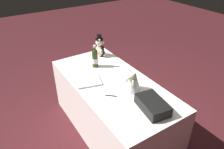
{
  "coord_description": "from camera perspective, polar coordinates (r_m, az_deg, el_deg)",
  "views": [
    {
      "loc": [
        -1.69,
        1.09,
        2.03
      ],
      "look_at": [
        0.0,
        0.0,
        0.8
      ],
      "focal_mm": 34.36,
      "sensor_mm": 36.0,
      "label": 1
    }
  ],
  "objects": [
    {
      "name": "ground_plane",
      "position": [
        2.86,
        -0.0,
        -13.88
      ],
      "size": [
        12.0,
        12.0,
        0.0
      ],
      "primitive_type": "plane",
      "color": "#47191E"
    },
    {
      "name": "reception_table",
      "position": [
        2.62,
        -0.0,
        -8.46
      ],
      "size": [
        1.68,
        0.81,
        0.7
      ],
      "primitive_type": "cube",
      "color": "white",
      "rests_on": "ground_plane"
    },
    {
      "name": "teddy_bear_groom",
      "position": [
        2.94,
        -3.17,
        7.17
      ],
      "size": [
        0.15,
        0.15,
        0.31
      ],
      "color": "beige",
      "rests_on": "reception_table"
    },
    {
      "name": "teddy_bear_bride",
      "position": [
        2.24,
        5.47,
        -1.98
      ],
      "size": [
        0.17,
        0.22,
        0.23
      ],
      "color": "white",
      "rests_on": "reception_table"
    },
    {
      "name": "champagne_bottle",
      "position": [
        2.67,
        -4.56,
        4.45
      ],
      "size": [
        0.07,
        0.07,
        0.29
      ],
      "color": "#283713",
      "rests_on": "reception_table"
    },
    {
      "name": "signing_pen",
      "position": [
        2.2,
        -0.42,
        -5.64
      ],
      "size": [
        0.1,
        0.1,
        0.01
      ],
      "color": "black",
      "rests_on": "reception_table"
    },
    {
      "name": "gift_case_black",
      "position": [
        2.04,
        10.7,
        -7.99
      ],
      "size": [
        0.37,
        0.26,
        0.1
      ],
      "color": "black",
      "rests_on": "reception_table"
    },
    {
      "name": "guestbook",
      "position": [
        2.42,
        -6.34,
        -1.78
      ],
      "size": [
        0.29,
        0.32,
        0.02
      ],
      "primitive_type": "cube",
      "rotation": [
        0.0,
        0.0,
        -0.26
      ],
      "color": "white",
      "rests_on": "reception_table"
    }
  ]
}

